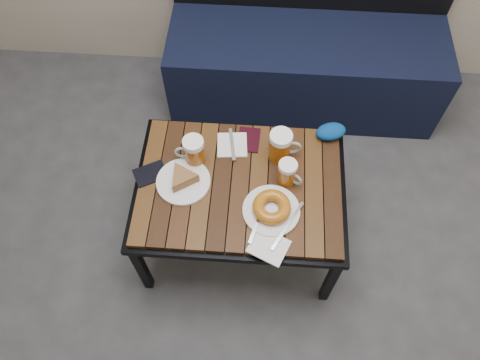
# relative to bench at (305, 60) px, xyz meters

# --- Properties ---
(bench) EXTENTS (1.40, 0.50, 0.95)m
(bench) POSITION_rel_bench_xyz_m (0.00, 0.00, 0.00)
(bench) COLOR black
(bench) RESTS_ON ground
(cafe_table) EXTENTS (0.84, 0.62, 0.47)m
(cafe_table) POSITION_rel_bench_xyz_m (-0.28, -0.89, 0.16)
(cafe_table) COLOR black
(cafe_table) RESTS_ON ground
(beer_mug_left) EXTENTS (0.12, 0.08, 0.13)m
(beer_mug_left) POSITION_rel_bench_xyz_m (-0.47, -0.80, 0.27)
(beer_mug_left) COLOR #92470B
(beer_mug_left) RESTS_ON cafe_table
(beer_mug_centre) EXTENTS (0.13, 0.09, 0.14)m
(beer_mug_centre) POSITION_rel_bench_xyz_m (-0.13, -0.75, 0.27)
(beer_mug_centre) COLOR #92470B
(beer_mug_centre) RESTS_ON cafe_table
(beer_mug_right) EXTENTS (0.11, 0.09, 0.12)m
(beer_mug_right) POSITION_rel_bench_xyz_m (-0.10, -0.87, 0.26)
(beer_mug_right) COLOR #92470B
(beer_mug_right) RESTS_ON cafe_table
(plate_pie) EXTENTS (0.21, 0.21, 0.06)m
(plate_pie) POSITION_rel_bench_xyz_m (-0.50, -0.91, 0.22)
(plate_pie) COLOR white
(plate_pie) RESTS_ON cafe_table
(plate_bagel) EXTENTS (0.23, 0.28, 0.06)m
(plate_bagel) POSITION_rel_bench_xyz_m (-0.15, -1.01, 0.22)
(plate_bagel) COLOR white
(plate_bagel) RESTS_ON cafe_table
(napkin_left) EXTENTS (0.13, 0.16, 0.01)m
(napkin_left) POSITION_rel_bench_xyz_m (-0.33, -0.71, 0.20)
(napkin_left) COLOR white
(napkin_left) RESTS_ON cafe_table
(napkin_right) EXTENTS (0.17, 0.16, 0.01)m
(napkin_right) POSITION_rel_bench_xyz_m (-0.16, -1.15, 0.20)
(napkin_right) COLOR white
(napkin_right) RESTS_ON cafe_table
(passport_navy) EXTENTS (0.15, 0.14, 0.01)m
(passport_navy) POSITION_rel_bench_xyz_m (-0.64, -0.88, 0.20)
(passport_navy) COLOR black
(passport_navy) RESTS_ON cafe_table
(passport_burgundy) EXTENTS (0.10, 0.13, 0.01)m
(passport_burgundy) POSITION_rel_bench_xyz_m (-0.26, -0.68, 0.20)
(passport_burgundy) COLOR black
(passport_burgundy) RESTS_ON cafe_table
(knit_pouch) EXTENTS (0.15, 0.12, 0.06)m
(knit_pouch) POSITION_rel_bench_xyz_m (0.08, -0.63, 0.23)
(knit_pouch) COLOR #050C7F
(knit_pouch) RESTS_ON cafe_table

